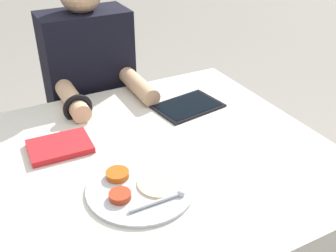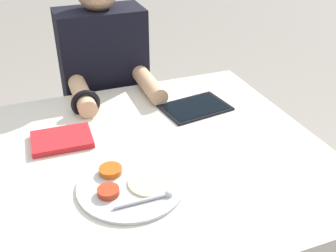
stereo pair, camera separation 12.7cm
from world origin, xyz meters
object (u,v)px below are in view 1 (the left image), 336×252
Objects in this scene: person_diner at (94,117)px; tablet_device at (188,106)px; thali_tray at (140,187)px; red_notebook at (60,147)px.

tablet_device is at bearing -58.05° from person_diner.
person_diner reaches higher than thali_tray.
tablet_device is 0.22× the size of person_diner.
red_notebook is 0.51m from tablet_device.
tablet_device is 0.52m from person_diner.
tablet_device is (0.36, 0.36, -0.00)m from thali_tray.
person_diner reaches higher than red_notebook.
red_notebook is (-0.15, 0.30, 0.00)m from thali_tray.
thali_tray is 1.53× the size of red_notebook.
thali_tray is 0.34m from red_notebook.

